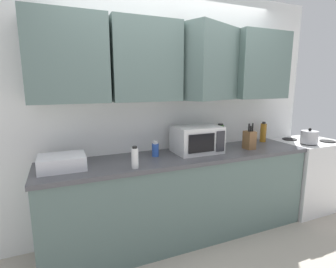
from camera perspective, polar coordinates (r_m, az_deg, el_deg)
The scene contains 11 objects.
wall_back_with_cabinets at distance 2.76m, azimuth 1.38°, elevation 10.31°, with size 3.67×0.57×2.60m.
counter_run at distance 2.80m, azimuth 3.24°, elevation -13.51°, with size 2.80×0.63×0.90m.
stove_range at distance 3.88m, azimuth 28.02°, elevation -7.79°, with size 0.76×0.64×0.91m.
kettle at distance 3.54m, azimuth 28.80°, elevation -0.58°, with size 0.20×0.20×0.19m.
microwave at distance 2.74m, azimuth 6.40°, elevation -1.16°, with size 0.48×0.37×0.28m.
dish_rack at distance 2.37m, azimuth -22.40°, elevation -5.79°, with size 0.38×0.30×0.12m, color silver.
knife_block at distance 3.01m, azimuth 17.58°, elevation -1.21°, with size 0.10×0.12×0.29m.
bottle_white_jar at distance 2.23m, azimuth -7.34°, elevation -5.24°, with size 0.06×0.06×0.19m.
bottle_green_oil at distance 3.01m, azimuth 11.48°, elevation -0.35°, with size 0.08×0.08×0.27m.
bottle_amber_vinegar at distance 3.45m, azimuth 20.33°, elevation 0.33°, with size 0.07×0.07×0.25m.
bottle_blue_cleaner at distance 2.58m, azimuth -2.82°, elevation -3.40°, with size 0.07×0.07×0.16m.
Camera 1 is at (-1.14, -2.58, 1.61)m, focal length 27.52 mm.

